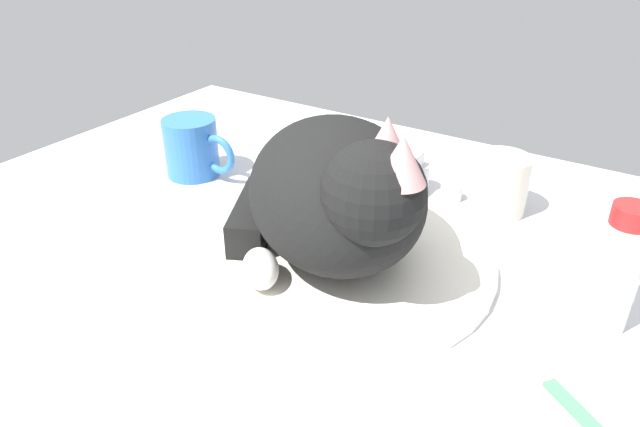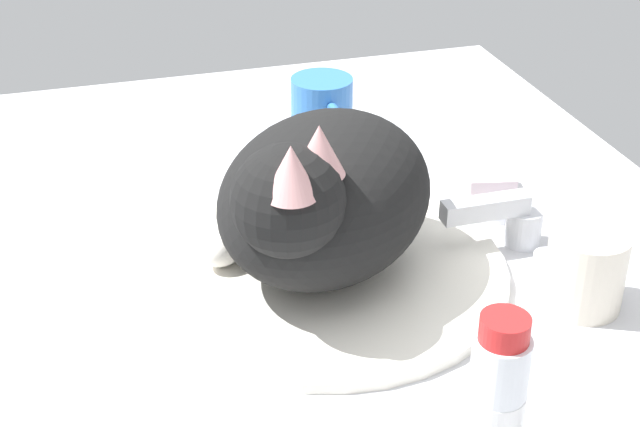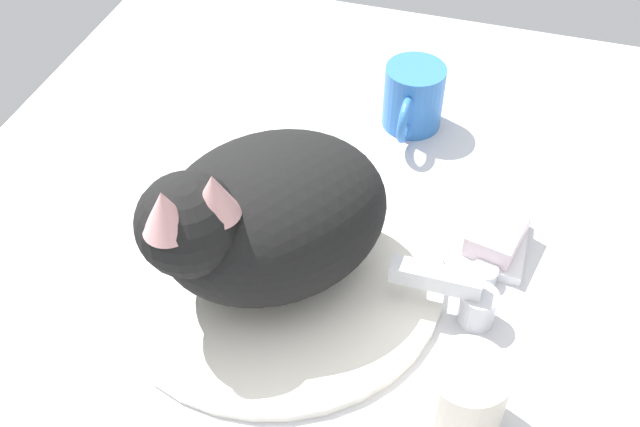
{
  "view_description": "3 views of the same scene",
  "coord_description": "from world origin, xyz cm",
  "px_view_note": "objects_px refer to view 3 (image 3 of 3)",
  "views": [
    {
      "loc": [
        27.64,
        -46.17,
        36.04
      ],
      "look_at": [
        -2.83,
        1.27,
        4.46
      ],
      "focal_mm": 33.11,
      "sensor_mm": 36.0,
      "label": 1
    },
    {
      "loc": [
        71.07,
        -21.37,
        48.87
      ],
      "look_at": [
        -0.2,
        -0.47,
        6.68
      ],
      "focal_mm": 52.71,
      "sensor_mm": 36.0,
      "label": 2
    },
    {
      "loc": [
        46.69,
        18.7,
        59.17
      ],
      "look_at": [
        -2.65,
        3.81,
        7.28
      ],
      "focal_mm": 42.0,
      "sensor_mm": 36.0,
      "label": 3
    }
  ],
  "objects_px": {
    "coffee_mug": "(413,98)",
    "soap_bar": "(498,233)",
    "faucet": "(464,300)",
    "rinse_cup": "(464,394)",
    "cat": "(262,216)"
  },
  "relations": [
    {
      "from": "faucet",
      "to": "rinse_cup",
      "type": "bearing_deg",
      "value": 8.2
    },
    {
      "from": "coffee_mug",
      "to": "soap_bar",
      "type": "bearing_deg",
      "value": 35.32
    },
    {
      "from": "faucet",
      "to": "coffee_mug",
      "type": "height_order",
      "value": "coffee_mug"
    },
    {
      "from": "coffee_mug",
      "to": "soap_bar",
      "type": "xyz_separation_m",
      "value": [
        0.18,
        0.13,
        -0.02
      ]
    },
    {
      "from": "coffee_mug",
      "to": "rinse_cup",
      "type": "distance_m",
      "value": 0.41
    },
    {
      "from": "coffee_mug",
      "to": "rinse_cup",
      "type": "xyz_separation_m",
      "value": [
        0.39,
        0.13,
        -0.0
      ]
    },
    {
      "from": "cat",
      "to": "coffee_mug",
      "type": "relative_size",
      "value": 2.54
    },
    {
      "from": "rinse_cup",
      "to": "cat",
      "type": "bearing_deg",
      "value": -115.35
    },
    {
      "from": "coffee_mug",
      "to": "soap_bar",
      "type": "height_order",
      "value": "coffee_mug"
    },
    {
      "from": "coffee_mug",
      "to": "soap_bar",
      "type": "relative_size",
      "value": 1.56
    },
    {
      "from": "rinse_cup",
      "to": "coffee_mug",
      "type": "bearing_deg",
      "value": -162.13
    },
    {
      "from": "soap_bar",
      "to": "cat",
      "type": "bearing_deg",
      "value": -63.98
    },
    {
      "from": "faucet",
      "to": "rinse_cup",
      "type": "relative_size",
      "value": 1.78
    },
    {
      "from": "faucet",
      "to": "cat",
      "type": "height_order",
      "value": "cat"
    },
    {
      "from": "faucet",
      "to": "cat",
      "type": "bearing_deg",
      "value": -87.74
    }
  ]
}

